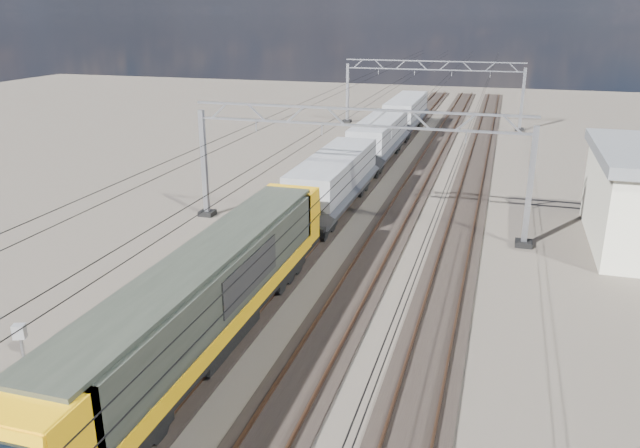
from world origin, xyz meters
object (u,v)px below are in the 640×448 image
(catenary_gantry_far, at_px, (432,91))
(hopper_wagon_lead, at_px, (334,179))
(trackside_cabinet, at_px, (19,332))
(hopper_wagon_mid, at_px, (379,137))
(catenary_gantry_mid, at_px, (356,165))
(hopper_wagon_third, at_px, (406,112))
(locomotive, at_px, (207,294))

(catenary_gantry_far, height_order, hopper_wagon_lead, catenary_gantry_far)
(hopper_wagon_lead, distance_m, trackside_cabinet, 21.15)
(catenary_gantry_far, relative_size, hopper_wagon_mid, 1.53)
(catenary_gantry_far, bearing_deg, catenary_gantry_mid, -90.00)
(hopper_wagon_lead, bearing_deg, trackside_cabinet, -107.95)
(hopper_wagon_lead, relative_size, hopper_wagon_mid, 1.00)
(catenary_gantry_far, distance_m, hopper_wagon_third, 5.49)
(catenary_gantry_mid, height_order, locomotive, catenary_gantry_mid)
(catenary_gantry_far, distance_m, trackside_cabinet, 54.07)
(hopper_wagon_lead, height_order, hopper_wagon_third, same)
(locomotive, relative_size, trackside_cabinet, 16.12)
(hopper_wagon_mid, xyz_separation_m, trackside_cabinet, (-6.50, -34.28, -1.23))
(hopper_wagon_mid, distance_m, hopper_wagon_third, 14.20)
(catenary_gantry_mid, bearing_deg, hopper_wagon_mid, 96.72)
(hopper_wagon_mid, bearing_deg, catenary_gantry_far, 84.00)
(catenary_gantry_far, distance_m, hopper_wagon_lead, 33.34)
(hopper_wagon_lead, bearing_deg, hopper_wagon_third, 90.00)
(locomotive, relative_size, hopper_wagon_third, 1.62)
(catenary_gantry_mid, bearing_deg, hopper_wagon_lead, 125.86)
(hopper_wagon_third, distance_m, trackside_cabinet, 48.93)
(locomotive, bearing_deg, catenary_gantry_far, 87.75)
(catenary_gantry_far, height_order, trackside_cabinet, catenary_gantry_far)
(catenary_gantry_far, bearing_deg, trackside_cabinet, -99.06)
(hopper_wagon_mid, distance_m, trackside_cabinet, 34.92)
(hopper_wagon_third, xyz_separation_m, trackside_cabinet, (-6.50, -48.48, -1.23))
(hopper_wagon_mid, xyz_separation_m, hopper_wagon_third, (0.00, 14.20, 0.00))
(catenary_gantry_mid, height_order, catenary_gantry_far, same)
(locomotive, relative_size, hopper_wagon_lead, 1.62)
(trackside_cabinet, bearing_deg, catenary_gantry_mid, 44.04)
(locomotive, xyz_separation_m, hopper_wagon_third, (-0.00, 46.10, -0.09))
(locomotive, height_order, trackside_cabinet, locomotive)
(hopper_wagon_mid, bearing_deg, hopper_wagon_third, 90.00)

